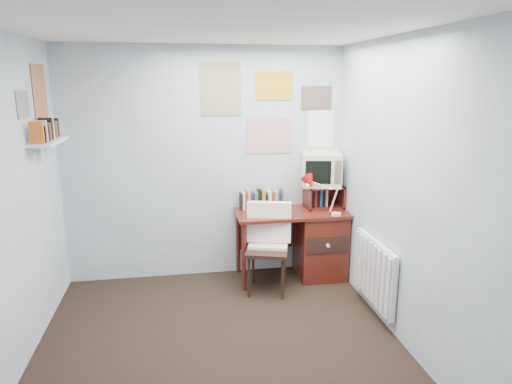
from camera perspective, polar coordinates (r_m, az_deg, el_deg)
ground at (r=3.79m, az=-4.08°, el=-20.59°), size 3.50×3.50×0.00m
back_wall at (r=4.96m, az=-6.34°, el=3.38°), size 3.00×0.02×2.50m
right_wall at (r=3.70m, az=19.37°, el=-0.93°), size 0.02×3.50×2.50m
ceiling at (r=3.15m, az=-4.90°, el=20.30°), size 3.00×3.50×0.02m
desk at (r=5.12m, az=7.37°, el=-6.10°), size 1.20×0.55×0.76m
desk_chair at (r=4.69m, az=1.43°, el=-7.35°), size 0.56×0.55×0.89m
desk_lamp at (r=4.81m, az=10.09°, el=-0.77°), size 0.28×0.25×0.37m
tv_riser at (r=5.12m, az=8.45°, el=-0.54°), size 0.40×0.30×0.25m
crt_tv at (r=5.06m, az=8.16°, el=3.03°), size 0.49×0.46×0.39m
book_row at (r=5.03m, az=1.36°, el=-0.81°), size 0.60×0.14×0.22m
radiator at (r=4.41m, az=14.58°, el=-9.64°), size 0.09×0.80×0.60m
wall_shelf at (r=4.40m, az=-24.54°, el=5.77°), size 0.20×0.62×0.24m
posters_back at (r=4.97m, az=1.70°, el=10.45°), size 1.20×0.01×0.90m
posters_left at (r=4.39m, az=-26.24°, el=10.59°), size 0.01×0.70×0.60m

